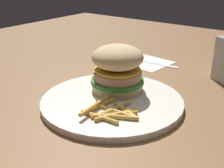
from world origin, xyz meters
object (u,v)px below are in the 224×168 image
object	(u,v)px
sandwich	(118,68)
napkin	(147,62)
fork	(147,62)
fries_pile	(110,111)
plate	(112,101)

from	to	relation	value
sandwich	napkin	xyz separation A→B (m)	(0.22, 0.06, -0.06)
sandwich	fork	size ratio (longest dim) A/B	0.61
fork	sandwich	bearing A→B (deg)	-164.40
fries_pile	fork	world-z (taller)	fries_pile
plate	fries_pile	xyz separation A→B (m)	(-0.05, -0.03, 0.01)
plate	fries_pile	bearing A→B (deg)	-145.59
sandwich	fork	distance (m)	0.23
sandwich	napkin	size ratio (longest dim) A/B	0.97
napkin	fork	xyz separation A→B (m)	(-0.00, 0.00, 0.00)
plate	napkin	world-z (taller)	plate
napkin	fork	bearing A→B (deg)	97.58
plate	fork	bearing A→B (deg)	16.72
plate	napkin	size ratio (longest dim) A/B	2.44
sandwich	napkin	world-z (taller)	sandwich
plate	fries_pile	distance (m)	0.06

